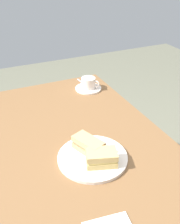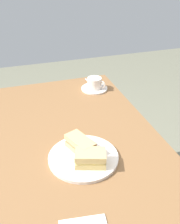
{
  "view_description": "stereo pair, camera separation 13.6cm",
  "coord_description": "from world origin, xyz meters",
  "px_view_note": "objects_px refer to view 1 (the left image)",
  "views": [
    {
      "loc": [
        0.9,
        -0.35,
        1.49
      ],
      "look_at": [
        -0.16,
        0.13,
        0.79
      ],
      "focal_mm": 42.58,
      "sensor_mm": 36.0,
      "label": 1
    },
    {
      "loc": [
        0.95,
        -0.22,
        1.49
      ],
      "look_at": [
        -0.16,
        0.13,
        0.79
      ],
      "focal_mm": 42.58,
      "sensor_mm": 36.0,
      "label": 2
    }
  ],
  "objects_px": {
    "dining_table": "(79,159)",
    "coffee_cup": "(89,83)",
    "coffee_saucer": "(88,88)",
    "sandwich_plate": "(93,157)",
    "sandwich_back": "(101,158)",
    "sandwich_front": "(88,145)",
    "spoon": "(82,83)"
  },
  "relations": [
    {
      "from": "sandwich_plate",
      "to": "coffee_cup",
      "type": "bearing_deg",
      "value": 157.24
    },
    {
      "from": "dining_table",
      "to": "spoon",
      "type": "bearing_deg",
      "value": 155.07
    },
    {
      "from": "sandwich_plate",
      "to": "sandwich_back",
      "type": "distance_m",
      "value": 0.07
    },
    {
      "from": "dining_table",
      "to": "sandwich_plate",
      "type": "bearing_deg",
      "value": 3.18
    },
    {
      "from": "coffee_saucer",
      "to": "spoon",
      "type": "bearing_deg",
      "value": -174.44
    },
    {
      "from": "coffee_cup",
      "to": "dining_table",
      "type": "bearing_deg",
      "value": -29.47
    },
    {
      "from": "dining_table",
      "to": "sandwich_back",
      "type": "distance_m",
      "value": 0.25
    },
    {
      "from": "sandwich_plate",
      "to": "spoon",
      "type": "distance_m",
      "value": 0.72
    },
    {
      "from": "coffee_cup",
      "to": "sandwich_front",
      "type": "bearing_deg",
      "value": -24.35
    },
    {
      "from": "coffee_saucer",
      "to": "coffee_cup",
      "type": "height_order",
      "value": "coffee_cup"
    },
    {
      "from": "sandwich_plate",
      "to": "coffee_saucer",
      "type": "height_order",
      "value": "sandwich_plate"
    },
    {
      "from": "dining_table",
      "to": "coffee_saucer",
      "type": "distance_m",
      "value": 0.54
    },
    {
      "from": "dining_table",
      "to": "coffee_cup",
      "type": "relative_size",
      "value": 13.11
    },
    {
      "from": "sandwich_front",
      "to": "coffee_saucer",
      "type": "bearing_deg",
      "value": 155.8
    },
    {
      "from": "sandwich_front",
      "to": "coffee_cup",
      "type": "bearing_deg",
      "value": 155.65
    },
    {
      "from": "coffee_saucer",
      "to": "spoon",
      "type": "xyz_separation_m",
      "value": [
        -0.08,
        -0.01,
        0.01
      ]
    },
    {
      "from": "coffee_cup",
      "to": "spoon",
      "type": "relative_size",
      "value": 1.0
    },
    {
      "from": "sandwich_back",
      "to": "spoon",
      "type": "height_order",
      "value": "sandwich_back"
    },
    {
      "from": "sandwich_front",
      "to": "sandwich_back",
      "type": "distance_m",
      "value": 0.09
    },
    {
      "from": "sandwich_plate",
      "to": "coffee_saucer",
      "type": "xyz_separation_m",
      "value": [
        -0.6,
        0.25,
        -0.0
      ]
    },
    {
      "from": "dining_table",
      "to": "sandwich_front",
      "type": "bearing_deg",
      "value": 3.55
    },
    {
      "from": "sandwich_front",
      "to": "coffee_cup",
      "type": "distance_m",
      "value": 0.61
    },
    {
      "from": "sandwich_back",
      "to": "coffee_cup",
      "type": "height_order",
      "value": "coffee_cup"
    },
    {
      "from": "dining_table",
      "to": "coffee_cup",
      "type": "xyz_separation_m",
      "value": [
        -0.46,
        0.26,
        0.15
      ]
    },
    {
      "from": "sandwich_front",
      "to": "coffee_saucer",
      "type": "xyz_separation_m",
      "value": [
        -0.56,
        0.25,
        -0.04
      ]
    },
    {
      "from": "sandwich_front",
      "to": "sandwich_back",
      "type": "relative_size",
      "value": 1.09
    },
    {
      "from": "sandwich_plate",
      "to": "sandwich_front",
      "type": "relative_size",
      "value": 1.93
    },
    {
      "from": "sandwich_plate",
      "to": "sandwich_back",
      "type": "bearing_deg",
      "value": 14.14
    },
    {
      "from": "sandwich_front",
      "to": "spoon",
      "type": "distance_m",
      "value": 0.68
    },
    {
      "from": "sandwich_back",
      "to": "coffee_cup",
      "type": "relative_size",
      "value": 1.39
    },
    {
      "from": "dining_table",
      "to": "coffee_cup",
      "type": "distance_m",
      "value": 0.55
    },
    {
      "from": "dining_table",
      "to": "spoon",
      "type": "xyz_separation_m",
      "value": [
        -0.54,
        0.25,
        0.12
      ]
    }
  ]
}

